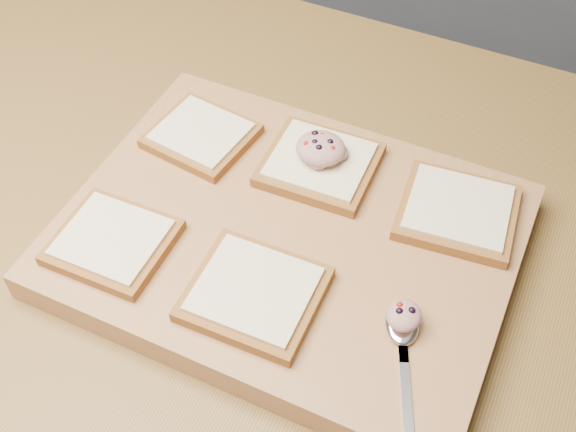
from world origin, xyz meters
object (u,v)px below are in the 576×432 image
object	(u,v)px
spoon	(403,335)
bread_far_center	(320,164)
tuna_salad_dollop	(321,148)
cutting_board	(288,240)

from	to	relation	value
spoon	bread_far_center	bearing A→B (deg)	133.18
tuna_salad_dollop	bread_far_center	bearing A→B (deg)	-71.16
bread_far_center	tuna_salad_dollop	xyz separation A→B (m)	(-0.00, 0.00, 0.02)
tuna_salad_dollop	spoon	size ratio (longest dim) A/B	0.36
bread_far_center	tuna_salad_dollop	size ratio (longest dim) A/B	2.26
bread_far_center	spoon	bearing A→B (deg)	-46.82
bread_far_center	tuna_salad_dollop	distance (m)	0.02
tuna_salad_dollop	cutting_board	bearing A→B (deg)	-86.60
bread_far_center	cutting_board	bearing A→B (deg)	-87.07
cutting_board	spoon	size ratio (longest dim) A/B	3.02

